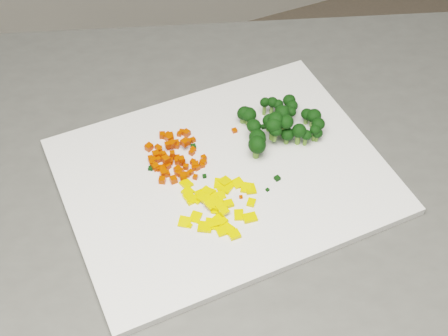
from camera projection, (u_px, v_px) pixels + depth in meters
name	position (u px, v px, depth m)	size (l,w,h in m)	color
counter_block	(207.00, 331.00, 1.17)	(0.96, 0.67, 0.90)	#4A4A48
cutting_board	(224.00, 176.00, 0.82)	(0.41, 0.32, 0.01)	white
carrot_pile	(177.00, 152.00, 0.82)	(0.09, 0.09, 0.03)	#C12702
pepper_pile	(216.00, 203.00, 0.78)	(0.11, 0.11, 0.01)	yellow
broccoli_pile	(278.00, 122.00, 0.84)	(0.11, 0.11, 0.05)	black
carrot_cube_0	(172.00, 154.00, 0.83)	(0.01, 0.01, 0.01)	#C12702
carrot_cube_1	(164.00, 154.00, 0.82)	(0.01, 0.01, 0.01)	#C12702
carrot_cube_2	(187.00, 175.00, 0.81)	(0.01, 0.01, 0.01)	#C12702
carrot_cube_3	(202.00, 162.00, 0.82)	(0.01, 0.01, 0.01)	#C12702
carrot_cube_4	(162.00, 155.00, 0.83)	(0.01, 0.01, 0.01)	#C12702
carrot_cube_5	(193.00, 162.00, 0.83)	(0.01, 0.01, 0.01)	#C12702
carrot_cube_6	(178.00, 161.00, 0.82)	(0.01, 0.01, 0.01)	#C12702
carrot_cube_7	(202.00, 165.00, 0.82)	(0.01, 0.01, 0.01)	#C12702
carrot_cube_8	(149.00, 148.00, 0.84)	(0.01, 0.01, 0.01)	#C12702
carrot_cube_9	(204.00, 158.00, 0.83)	(0.01, 0.01, 0.01)	#C12702
carrot_cube_10	(195.00, 165.00, 0.82)	(0.01, 0.01, 0.01)	#C12702
carrot_cube_11	(183.00, 176.00, 0.81)	(0.01, 0.01, 0.01)	#C12702
carrot_cube_12	(159.00, 149.00, 0.84)	(0.01, 0.01, 0.01)	#C12702
carrot_cube_13	(159.00, 168.00, 0.82)	(0.01, 0.01, 0.01)	#C12702
carrot_cube_14	(181.00, 162.00, 0.82)	(0.01, 0.01, 0.01)	#C12702
carrot_cube_15	(158.00, 160.00, 0.83)	(0.01, 0.01, 0.01)	#C12702
carrot_cube_16	(193.00, 149.00, 0.84)	(0.01, 0.01, 0.01)	#C12702
carrot_cube_17	(187.00, 133.00, 0.86)	(0.01, 0.01, 0.01)	#C12702
carrot_cube_18	(173.00, 143.00, 0.84)	(0.01, 0.01, 0.01)	#C12702
carrot_cube_19	(178.00, 157.00, 0.83)	(0.01, 0.01, 0.01)	#C12702
carrot_cube_20	(166.00, 159.00, 0.81)	(0.01, 0.01, 0.01)	#C12702
carrot_cube_21	(167.00, 174.00, 0.81)	(0.01, 0.01, 0.01)	#C12702
carrot_cube_22	(162.00, 135.00, 0.86)	(0.01, 0.01, 0.01)	#C12702
carrot_cube_23	(170.00, 138.00, 0.85)	(0.01, 0.01, 0.01)	#C12702
carrot_cube_24	(167.00, 145.00, 0.83)	(0.01, 0.01, 0.01)	#C12702
carrot_cube_25	(180.00, 171.00, 0.81)	(0.01, 0.01, 0.01)	#C12702
carrot_cube_26	(168.00, 162.00, 0.82)	(0.01, 0.01, 0.01)	#C12702
carrot_cube_27	(170.00, 161.00, 0.82)	(0.01, 0.01, 0.01)	#C12702
carrot_cube_28	(168.00, 135.00, 0.86)	(0.01, 0.01, 0.01)	#C12702
carrot_cube_29	(149.00, 147.00, 0.84)	(0.01, 0.01, 0.01)	#C12702
carrot_cube_30	(173.00, 180.00, 0.80)	(0.01, 0.01, 0.01)	#C12702
carrot_cube_31	(149.00, 147.00, 0.84)	(0.01, 0.01, 0.01)	#C12702
carrot_cube_32	(171.00, 144.00, 0.84)	(0.01, 0.01, 0.01)	#C12702
carrot_cube_33	(189.00, 142.00, 0.85)	(0.01, 0.01, 0.01)	#C12702
carrot_cube_34	(162.00, 180.00, 0.80)	(0.01, 0.01, 0.01)	#C12702
carrot_cube_35	(195.00, 177.00, 0.81)	(0.01, 0.01, 0.01)	#C12702
carrot_cube_36	(171.00, 135.00, 0.86)	(0.01, 0.01, 0.01)	#C12702
carrot_cube_37	(182.00, 161.00, 0.82)	(0.01, 0.01, 0.01)	#C12702
carrot_cube_38	(156.00, 155.00, 0.83)	(0.01, 0.01, 0.01)	#C12702
carrot_cube_39	(169.00, 146.00, 0.84)	(0.01, 0.01, 0.01)	#C12702
carrot_cube_40	(152.00, 163.00, 0.82)	(0.01, 0.01, 0.01)	#C12702
carrot_cube_41	(178.00, 173.00, 0.81)	(0.01, 0.01, 0.01)	#C12702
carrot_cube_42	(192.00, 152.00, 0.84)	(0.01, 0.01, 0.01)	#C12702
carrot_cube_43	(185.00, 142.00, 0.83)	(0.01, 0.01, 0.01)	#C12702
carrot_cube_44	(186.00, 167.00, 0.82)	(0.01, 0.01, 0.01)	#C12702
carrot_cube_45	(163.00, 168.00, 0.82)	(0.01, 0.01, 0.01)	#C12702
carrot_cube_46	(178.00, 170.00, 0.81)	(0.01, 0.01, 0.01)	#C12702
carrot_cube_47	(177.00, 145.00, 0.84)	(0.01, 0.01, 0.01)	#C12702
carrot_cube_48	(182.00, 132.00, 0.86)	(0.01, 0.01, 0.01)	#C12702
carrot_cube_49	(163.00, 171.00, 0.81)	(0.01, 0.01, 0.01)	#C12702
carrot_cube_50	(167.00, 166.00, 0.82)	(0.01, 0.01, 0.01)	#C12702
carrot_cube_51	(194.00, 168.00, 0.82)	(0.01, 0.01, 0.01)	#C12702
carrot_cube_52	(197.00, 167.00, 0.82)	(0.01, 0.01, 0.01)	#C12702
carrot_cube_53	(150.00, 158.00, 0.83)	(0.01, 0.01, 0.01)	#C12702
carrot_cube_54	(153.00, 160.00, 0.83)	(0.01, 0.01, 0.01)	#C12702
carrot_cube_55	(156.00, 167.00, 0.82)	(0.01, 0.01, 0.01)	#C12702
carrot_cube_56	(158.00, 147.00, 0.84)	(0.01, 0.01, 0.01)	#C12702
carrot_cube_57	(173.00, 157.00, 0.83)	(0.01, 0.01, 0.01)	#C12702
carrot_cube_58	(179.00, 134.00, 0.86)	(0.01, 0.01, 0.01)	#C12702
carrot_cube_59	(181.00, 159.00, 0.82)	(0.01, 0.01, 0.01)	#C12702
carrot_cube_60	(164.00, 136.00, 0.86)	(0.01, 0.01, 0.01)	#C12702
carrot_cube_61	(193.00, 140.00, 0.85)	(0.01, 0.01, 0.01)	#C12702
carrot_cube_62	(164.00, 173.00, 0.81)	(0.01, 0.01, 0.01)	#C12702
carrot_cube_63	(168.00, 138.00, 0.85)	(0.01, 0.01, 0.01)	#C12702
carrot_cube_64	(177.00, 143.00, 0.85)	(0.01, 0.01, 0.01)	#C12702
carrot_cube_65	(203.00, 162.00, 0.82)	(0.01, 0.01, 0.01)	#C12702
carrot_cube_66	(191.00, 172.00, 0.81)	(0.01, 0.01, 0.01)	#C12702
pepper_chunk_0	(238.00, 184.00, 0.80)	(0.01, 0.01, 0.00)	yellow
pepper_chunk_1	(204.00, 198.00, 0.78)	(0.01, 0.02, 0.00)	yellow
pepper_chunk_2	(251.00, 202.00, 0.78)	(0.01, 0.01, 0.00)	yellow
pepper_chunk_3	(217.00, 204.00, 0.78)	(0.02, 0.01, 0.00)	yellow
pepper_chunk_4	(222.00, 209.00, 0.77)	(0.01, 0.02, 0.00)	yellow
pepper_chunk_5	(222.00, 186.00, 0.80)	(0.01, 0.01, 0.00)	yellow
pepper_chunk_6	(246.00, 188.00, 0.80)	(0.01, 0.02, 0.00)	yellow
pepper_chunk_7	(188.00, 192.00, 0.79)	(0.01, 0.01, 0.00)	yellow
pepper_chunk_8	(205.00, 227.00, 0.76)	(0.02, 0.02, 0.00)	yellow
pepper_chunk_9	(235.00, 182.00, 0.80)	(0.02, 0.01, 0.00)	yellow
pepper_chunk_10	(208.00, 193.00, 0.79)	(0.02, 0.02, 0.00)	yellow
pepper_chunk_11	(250.00, 189.00, 0.80)	(0.02, 0.01, 0.00)	yellow
pepper_chunk_12	(222.00, 190.00, 0.80)	(0.01, 0.01, 0.00)	yellow
pepper_chunk_13	(186.00, 184.00, 0.80)	(0.01, 0.01, 0.00)	yellow
pepper_chunk_14	(213.00, 200.00, 0.79)	(0.01, 0.01, 0.00)	yellow
pepper_chunk_15	(250.00, 218.00, 0.77)	(0.02, 0.01, 0.00)	yellow
pepper_chunk_16	(219.00, 184.00, 0.80)	(0.02, 0.01, 0.00)	yellow
pepper_chunk_17	(202.00, 194.00, 0.79)	(0.02, 0.02, 0.00)	yellow
pepper_chunk_18	(227.00, 188.00, 0.80)	(0.02, 0.01, 0.00)	yellow
pepper_chunk_19	(190.00, 197.00, 0.79)	(0.01, 0.01, 0.00)	yellow
pepper_chunk_20	(234.00, 234.00, 0.75)	(0.01, 0.01, 0.00)	yellow
pepper_chunk_21	(190.00, 199.00, 0.79)	(0.02, 0.01, 0.00)	yellow
pepper_chunk_22	(214.00, 223.00, 0.76)	(0.02, 0.01, 0.00)	yellow
pepper_chunk_23	(227.00, 229.00, 0.76)	(0.01, 0.01, 0.00)	yellow
pepper_chunk_24	(216.00, 210.00, 0.78)	(0.01, 0.01, 0.00)	yellow
pepper_chunk_25	(196.00, 217.00, 0.77)	(0.02, 0.01, 0.00)	yellow
pepper_chunk_26	(212.00, 224.00, 0.76)	(0.02, 0.02, 0.00)	yellow
pepper_chunk_27	(225.00, 181.00, 0.81)	(0.01, 0.02, 0.00)	yellow
pepper_chunk_28	(211.00, 204.00, 0.77)	(0.01, 0.01, 0.00)	yellow
pepper_chunk_29	(227.00, 204.00, 0.78)	(0.01, 0.02, 0.00)	yellow
pepper_chunk_30	(195.00, 198.00, 0.79)	(0.02, 0.01, 0.00)	yellow
pepper_chunk_31	(185.00, 222.00, 0.76)	(0.01, 0.02, 0.00)	yellow
pepper_chunk_32	(213.00, 202.00, 0.78)	(0.02, 0.01, 0.00)	yellow
pepper_chunk_33	(222.00, 231.00, 0.75)	(0.01, 0.01, 0.00)	yellow
pepper_chunk_34	(220.00, 220.00, 0.76)	(0.02, 0.01, 0.00)	yellow
pepper_chunk_35	(219.00, 196.00, 0.79)	(0.02, 0.01, 0.00)	yellow
pepper_chunk_36	(208.00, 191.00, 0.79)	(0.02, 0.01, 0.00)	yellow
pepper_chunk_37	(239.00, 215.00, 0.77)	(0.02, 0.01, 0.00)	yellow
pepper_chunk_38	(204.00, 194.00, 0.79)	(0.01, 0.01, 0.00)	yellow
broccoli_floret_0	(291.00, 109.00, 0.88)	(0.02, 0.02, 0.03)	black
broccoli_floret_1	(290.00, 116.00, 0.87)	(0.02, 0.02, 0.03)	black
broccoli_floret_2	(274.00, 127.00, 0.85)	(0.02, 0.02, 0.03)	black
broccoli_floret_3	(253.00, 130.00, 0.85)	(0.03, 0.03, 0.03)	black
broccoli_floret_4	(264.00, 107.00, 0.88)	(0.02, 0.02, 0.03)	black
broccoli_floret_5	(257.00, 141.00, 0.83)	(0.03, 0.03, 0.03)	black
broccoli_floret_6	(305.00, 138.00, 0.84)	(0.02, 0.02, 0.02)	black
broccoli_floret_7	(277.00, 108.00, 0.88)	(0.02, 0.02, 0.03)	black
broccoli_floret_8	(314.00, 133.00, 0.85)	(0.02, 0.02, 0.03)	black
broccoli_floret_9	(273.00, 130.00, 0.83)	(0.03, 0.03, 0.03)	black
broccoli_floret_10	(248.00, 117.00, 0.87)	(0.03, 0.03, 0.03)	black
broccoli_floret_11	(275.00, 123.00, 0.83)	(0.03, 0.03, 0.03)	black
broccoli_floret_12	(317.00, 136.00, 0.85)	(0.02, 0.02, 0.02)	black
broccoli_floret_13	(256.00, 148.00, 0.82)	(0.03, 0.03, 0.03)	black
broccoli_floret_14	(317.00, 128.00, 0.85)	(0.02, 0.02, 0.03)	black
broccoli_floret_15	(289.00, 103.00, 0.88)	(0.02, 0.02, 0.03)	black
broccoli_floret_16	(287.00, 137.00, 0.84)	(0.03, 0.03, 0.02)	black
broccoli_floret_17	(298.00, 135.00, 0.84)	(0.03, 0.03, 0.03)	black
broccoli_floret_18	(275.00, 134.00, 0.83)	(0.02, 0.02, 0.03)	black
broccoli_floret_19	(244.00, 116.00, 0.87)	(0.03, 0.03, 0.03)	black
broccoli_floret_20	(285.00, 125.00, 0.83)	(0.03, 0.03, 0.03)	black
broccoli_floret_21	(269.00, 123.00, 0.84)	(0.03, 0.03, 0.03)	black
broccoli_floret_22	(242.00, 117.00, 0.87)	(0.02, 0.02, 0.02)	black
broccoli_floret_23	(272.00, 106.00, 0.88)	(0.02, 0.02, 0.03)	black
broccoli_floret_24	(281.00, 116.00, 0.85)	(0.03, 0.03, 0.03)	black
broccoli_floret_25	(313.00, 119.00, 0.86)	(0.03, 0.03, 0.03)	black
broccoli_floret_26	(281.00, 120.00, 0.85)	(0.03, 0.03, 0.03)	black
broccoli_floret_27	(306.00, 117.00, 0.87)	(0.02, 0.02, 0.02)	black
stray_bit_0	(190.00, 153.00, 0.84)	(0.00, 0.00, 0.00)	black
stray_bit_1	(256.00, 141.00, 0.85)	(0.00, 0.00, 0.00)	black
stray_bit_2	(151.00, 168.00, 0.82)	(0.01, 0.01, 0.00)	black
stray_bit_3	(195.00, 150.00, 0.84)	(0.00, 0.00, 0.00)	#C12702
stray_bit_4	(267.00, 190.00, 0.80)	(0.00, 0.00, 0.00)	black
stray_bit_5	(277.00, 178.00, 0.81)	(0.01, 0.01, 0.00)	black
stray_bit_6	(204.00, 176.00, 0.81)	(0.01, 0.01, 0.00)	black
stray_bit_7	(241.00, 197.00, 0.79)	(0.00, 0.00, 0.00)	#C12702
stray_bit_8	(197.00, 202.00, 0.78)	(0.00, 0.00, 0.00)	yellow
stray_bit_9	(165.00, 166.00, 0.82)	(0.00, 0.00, 0.00)	#C12702
stray_bit_10	(190.00, 226.00, 0.76)	(0.01, 0.01, 0.00)	yellow
stray_bit_11	(208.00, 205.00, 0.78)	(0.01, 0.01, 0.00)	#C12702
stray_bit_12	(234.00, 130.00, 0.86)	(0.01, 0.01, 0.00)	#C12702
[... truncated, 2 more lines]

